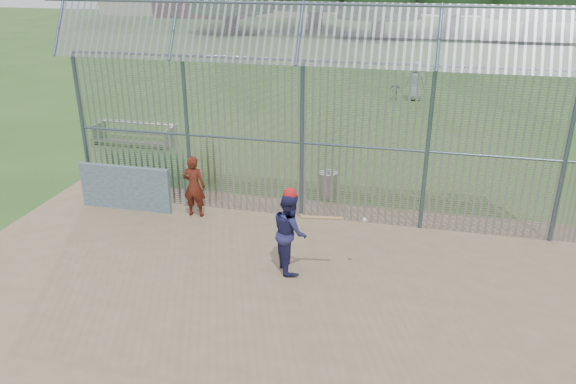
% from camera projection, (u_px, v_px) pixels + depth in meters
% --- Properties ---
extents(ground, '(120.00, 120.00, 0.00)m').
position_uv_depth(ground, '(266.00, 288.00, 11.38)').
color(ground, '#2D511E').
rests_on(ground, ground).
extents(dirt_infield, '(14.00, 10.00, 0.02)m').
position_uv_depth(dirt_infield, '(259.00, 301.00, 10.93)').
color(dirt_infield, '#756047').
rests_on(dirt_infield, ground).
extents(dugout_wall, '(2.50, 0.12, 1.20)m').
position_uv_depth(dugout_wall, '(125.00, 188.00, 14.71)').
color(dugout_wall, '#38566B').
rests_on(dugout_wall, dirt_infield).
extents(batter, '(0.98, 1.06, 1.75)m').
position_uv_depth(batter, '(290.00, 232.00, 11.72)').
color(batter, navy).
rests_on(batter, dirt_infield).
extents(onlooker, '(0.59, 0.39, 1.62)m').
position_uv_depth(onlooker, '(194.00, 186.00, 14.25)').
color(onlooker, maroon).
rests_on(onlooker, dirt_infield).
extents(bg_kid_standing, '(0.91, 0.62, 1.79)m').
position_uv_depth(bg_kid_standing, '(415.00, 81.00, 26.08)').
color(bg_kid_standing, gray).
rests_on(bg_kid_standing, ground).
extents(bg_kid_seated, '(0.57, 0.31, 0.92)m').
position_uv_depth(bg_kid_seated, '(395.00, 90.00, 26.33)').
color(bg_kid_seated, slate).
rests_on(bg_kid_seated, ground).
extents(batting_gear, '(1.71, 0.38, 0.64)m').
position_uv_depth(batting_gear, '(297.00, 199.00, 11.37)').
color(batting_gear, red).
rests_on(batting_gear, ground).
extents(trash_can, '(0.56, 0.56, 0.82)m').
position_uv_depth(trash_can, '(328.00, 185.00, 15.55)').
color(trash_can, '#919398').
rests_on(trash_can, ground).
extents(bleacher, '(3.00, 0.95, 0.72)m').
position_uv_depth(bleacher, '(134.00, 133.00, 20.01)').
color(bleacher, slate).
rests_on(bleacher, ground).
extents(backstop_fence, '(20.09, 0.81, 5.30)m').
position_uv_depth(backstop_fence, '(377.00, 134.00, 13.17)').
color(backstop_fence, '#47566B').
rests_on(backstop_fence, ground).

